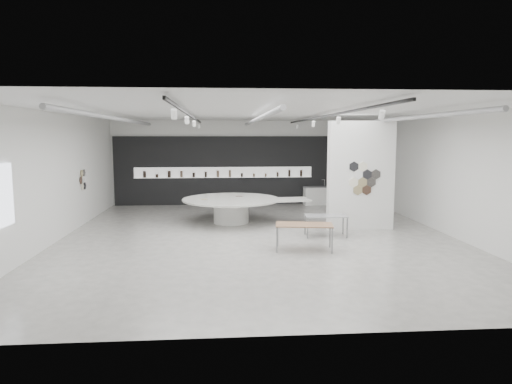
{
  "coord_description": "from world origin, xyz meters",
  "views": [
    {
      "loc": [
        -1.13,
        -13.76,
        3.11
      ],
      "look_at": [
        0.02,
        1.2,
        1.26
      ],
      "focal_mm": 32.0,
      "sensor_mm": 36.0,
      "label": 1
    }
  ],
  "objects": [
    {
      "name": "room",
      "position": [
        -0.09,
        -0.0,
        2.07
      ],
      "size": [
        12.02,
        14.02,
        3.82
      ],
      "color": "#ADAAA3",
      "rests_on": "ground"
    },
    {
      "name": "sample_table_stone",
      "position": [
        2.11,
        -0.02,
        0.6
      ],
      "size": [
        1.32,
        0.7,
        0.66
      ],
      "rotation": [
        0.0,
        0.0,
        -0.05
      ],
      "color": "gray",
      "rests_on": "ground"
    },
    {
      "name": "back_wall_display",
      "position": [
        -0.08,
        6.93,
        1.54
      ],
      "size": [
        11.8,
        0.27,
        3.1
      ],
      "color": "black",
      "rests_on": "ground"
    },
    {
      "name": "kitchen_counter",
      "position": [
        3.34,
        6.53,
        0.41
      ],
      "size": [
        1.48,
        0.65,
        1.14
      ],
      "rotation": [
        0.0,
        0.0,
        0.06
      ],
      "color": "white",
      "rests_on": "ground"
    },
    {
      "name": "partition_column",
      "position": [
        3.5,
        1.0,
        1.8
      ],
      "size": [
        2.2,
        0.38,
        3.6
      ],
      "color": "white",
      "rests_on": "ground"
    },
    {
      "name": "display_island",
      "position": [
        -0.7,
        2.43,
        0.58
      ],
      "size": [
        4.75,
        3.89,
        0.89
      ],
      "rotation": [
        0.0,
        0.0,
        0.12
      ],
      "color": "white",
      "rests_on": "ground"
    },
    {
      "name": "sample_table_wood",
      "position": [
        1.12,
        -1.68,
        0.67
      ],
      "size": [
        1.64,
        1.0,
        0.72
      ],
      "rotation": [
        0.0,
        0.0,
        -0.15
      ],
      "color": "#886246",
      "rests_on": "ground"
    }
  ]
}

